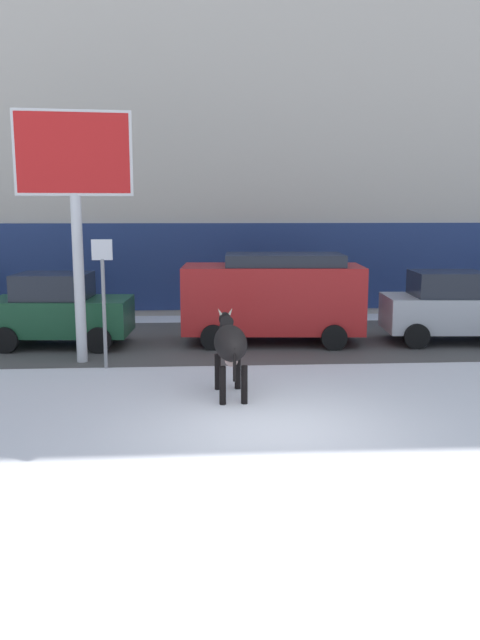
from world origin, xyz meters
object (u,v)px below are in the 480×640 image
car_darkgreen_hatchback (59,310)px  pedestrian_far_left (283,292)px  car_red_van (273,295)px  billboard (74,169)px  car_silver_hatchback (451,307)px  pedestrian_by_cars (78,293)px  cow_black (230,344)px  street_sign (103,293)px

car_darkgreen_hatchback → pedestrian_far_left: size_ratio=2.08×
car_darkgreen_hatchback → car_red_van: (5.48, 0.08, 0.32)m
car_red_van → car_darkgreen_hatchback: bearing=-179.1°
billboard → pedestrian_far_left: bearing=45.7°
car_silver_hatchback → pedestrian_by_cars: (-10.31, 3.76, -0.05)m
car_darkgreen_hatchback → cow_black: bearing=-48.8°
car_silver_hatchback → street_sign: 8.96m
billboard → car_darkgreen_hatchback: billboard is taller
pedestrian_far_left → cow_black: bearing=-103.9°
car_darkgreen_hatchback → car_silver_hatchback: size_ratio=1.00×
pedestrian_by_cars → street_sign: size_ratio=0.61×
street_sign → pedestrian_far_left: bearing=52.3°
pedestrian_by_cars → billboard: bearing=-79.1°
pedestrian_by_cars → pedestrian_far_left: (6.36, 0.00, 0.00)m
billboard → pedestrian_far_left: 8.34m
pedestrian_by_cars → pedestrian_far_left: size_ratio=1.00×
car_silver_hatchback → pedestrian_by_cars: car_silver_hatchback is taller
cow_black → car_red_van: bearing=74.2°
car_silver_hatchback → pedestrian_by_cars: bearing=160.0°
car_red_van → cow_black: bearing=-105.8°
car_silver_hatchback → street_sign: size_ratio=1.28×
car_red_van → car_silver_hatchback: 4.67m
car_red_van → street_sign: 4.74m
street_sign → pedestrian_by_cars: bearing=105.5°
cow_black → billboard: bearing=138.5°
car_silver_hatchback → pedestrian_far_left: car_silver_hatchback is taller
billboard → car_darkgreen_hatchback: (-0.87, 1.83, -3.39)m
cow_black → billboard: billboard is taller
cow_black → pedestrian_far_left: 8.56m
billboard → car_red_van: bearing=22.6°
car_silver_hatchback → car_darkgreen_hatchback: bearing=179.1°
pedestrian_far_left → car_darkgreen_hatchback: bearing=-149.8°
car_red_van → car_silver_hatchback: (4.65, -0.24, -0.32)m
pedestrian_by_cars → pedestrian_far_left: bearing=0.0°
street_sign → cow_black: bearing=-40.6°
car_red_van → pedestrian_far_left: 3.61m
car_darkgreen_hatchback → car_red_van: 5.49m
car_darkgreen_hatchback → car_red_van: size_ratio=0.76×
cow_black → pedestrian_by_cars: 9.36m
street_sign → car_red_van: bearing=32.5°
pedestrian_by_cars → street_sign: 6.33m
car_red_van → pedestrian_far_left: (0.70, 3.52, -0.36)m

